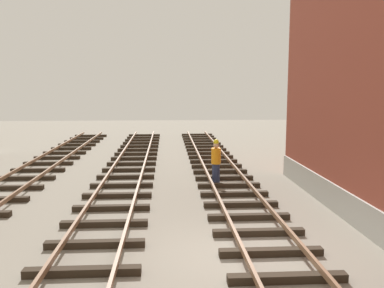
% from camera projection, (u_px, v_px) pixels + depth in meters
% --- Properties ---
extents(ground_plane, '(80.00, 80.00, 0.00)m').
position_uv_depth(ground_plane, '(238.00, 257.00, 9.76)').
color(ground_plane, gray).
extents(track_near_building, '(2.50, 49.62, 0.32)m').
position_uv_depth(track_near_building, '(271.00, 251.00, 9.79)').
color(track_near_building, '#2D2319').
rests_on(track_near_building, ground).
extents(track_centre, '(2.50, 49.62, 0.32)m').
position_uv_depth(track_centre, '(89.00, 255.00, 9.53)').
color(track_centre, '#2D2319').
rests_on(track_centre, ground).
extents(track_worker_foreground, '(0.40, 0.40, 1.87)m').
position_uv_depth(track_worker_foreground, '(216.00, 162.00, 16.94)').
color(track_worker_foreground, '#262D4C').
rests_on(track_worker_foreground, ground).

